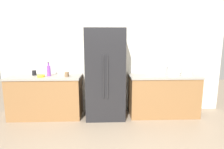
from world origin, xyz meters
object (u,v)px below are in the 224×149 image
object	(u,v)px
refrigerator	(105,74)
bottle_a	(49,70)
rice_cooker	(187,69)
cup_a	(34,73)
toaster	(172,71)
cup_b	(157,74)
cup_c	(67,74)
bowl_a	(41,76)

from	to	relation	value
refrigerator	bottle_a	xyz separation A→B (m)	(-1.20, 0.06, 0.08)
rice_cooker	cup_a	bearing A→B (deg)	177.86
refrigerator	toaster	bearing A→B (deg)	0.51
refrigerator	rice_cooker	world-z (taller)	refrigerator
toaster	cup_b	xyz separation A→B (m)	(-0.35, -0.05, -0.05)
bottle_a	cup_c	distance (m)	0.42
cup_a	cup_c	size ratio (longest dim) A/B	1.05
refrigerator	cup_b	world-z (taller)	refrigerator
rice_cooker	bottle_a	distance (m)	2.96
toaster	cup_a	size ratio (longest dim) A/B	2.06
toaster	cup_a	xyz separation A→B (m)	(-2.97, 0.13, -0.04)
rice_cooker	bowl_a	bearing A→B (deg)	-178.09
cup_a	cup_c	xyz separation A→B (m)	(0.74, -0.19, -0.00)
cup_a	refrigerator	bearing A→B (deg)	-5.24
cup_b	bowl_a	size ratio (longest dim) A/B	0.59
cup_b	rice_cooker	bearing A→B (deg)	5.10
bottle_a	rice_cooker	bearing A→B (deg)	-0.76
cup_a	bottle_a	bearing A→B (deg)	-13.87
bottle_a	cup_c	xyz separation A→B (m)	(0.40, -0.11, -0.07)
refrigerator	cup_b	xyz separation A→B (m)	(1.09, -0.04, 0.00)
refrigerator	cup_c	xyz separation A→B (m)	(-0.80, -0.05, 0.01)
toaster	cup_c	xyz separation A→B (m)	(-2.23, -0.06, -0.05)
cup_b	bowl_a	xyz separation A→B (m)	(-2.41, -0.04, -0.02)
rice_cooker	bowl_a	size ratio (longest dim) A/B	2.00
refrigerator	cup_a	world-z (taller)	refrigerator
refrigerator	bowl_a	size ratio (longest dim) A/B	12.55
bottle_a	cup_a	size ratio (longest dim) A/B	2.67
bottle_a	cup_c	world-z (taller)	bottle_a
cup_c	bottle_a	bearing A→B (deg)	164.85
bowl_a	cup_c	bearing A→B (deg)	3.78
toaster	bottle_a	distance (m)	2.63
rice_cooker	cup_b	world-z (taller)	rice_cooker
refrigerator	toaster	world-z (taller)	refrigerator
toaster	cup_c	bearing A→B (deg)	-178.38
rice_cooker	cup_a	xyz separation A→B (m)	(-3.30, 0.12, -0.09)
toaster	cup_b	size ratio (longest dim) A/B	2.54
refrigerator	cup_b	distance (m)	1.09
toaster	bottle_a	size ratio (longest dim) A/B	0.77
toaster	refrigerator	bearing A→B (deg)	-179.49
cup_a	cup_c	world-z (taller)	cup_a
refrigerator	bottle_a	distance (m)	1.20
cup_b	refrigerator	bearing A→B (deg)	177.78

